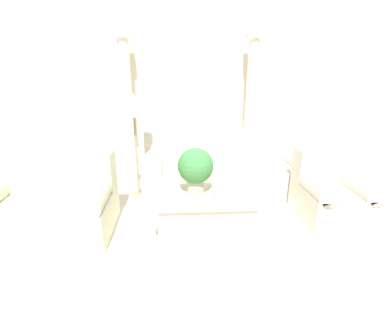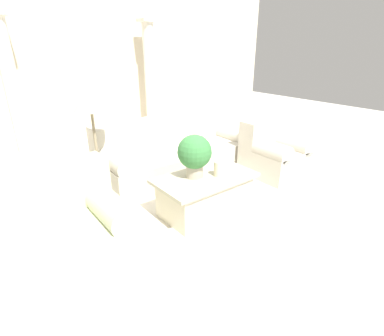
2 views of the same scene
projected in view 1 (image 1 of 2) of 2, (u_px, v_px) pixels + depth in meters
The scene contains 11 objects.
ground_plane at pixel (210, 210), 3.96m from camera, with size 16.00×16.00×0.00m, color silver.
wall_back at pixel (194, 75), 6.59m from camera, with size 10.00×0.06×3.20m.
sofa_long at pixel (225, 168), 4.53m from camera, with size 2.41×0.94×0.86m.
loveseat at pixel (48, 202), 3.38m from camera, with size 1.43×0.94×0.86m.
coffee_table at pixel (205, 213), 3.37m from camera, with size 1.18×0.67×0.47m.
potted_plant at pixel (195, 168), 3.26m from camera, with size 0.39×0.39×0.51m.
pillar_candle at pixel (218, 189), 3.20m from camera, with size 0.10×0.10×0.18m.
floor_lamp at pixel (134, 109), 4.00m from camera, with size 0.40×0.40×1.46m.
column_left at pixel (126, 95), 6.24m from camera, with size 0.33×0.33×2.38m.
column_right at pixel (251, 94), 6.39m from camera, with size 0.33×0.33×2.38m.
armchair at pixel (333, 191), 3.68m from camera, with size 0.82×0.83×0.83m.
Camera 1 is at (-0.44, -3.53, 1.83)m, focal length 28.00 mm.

